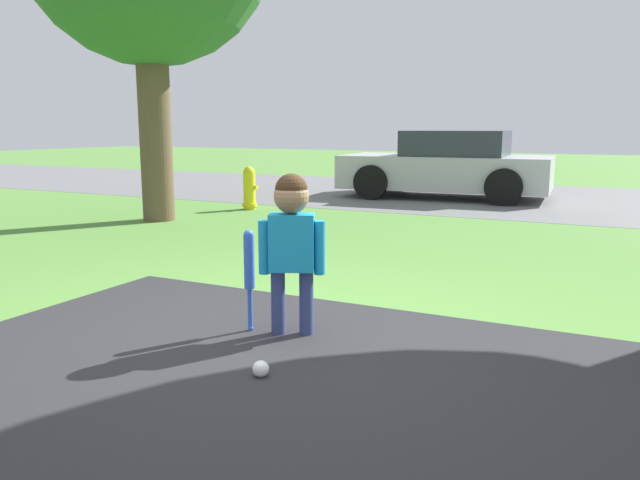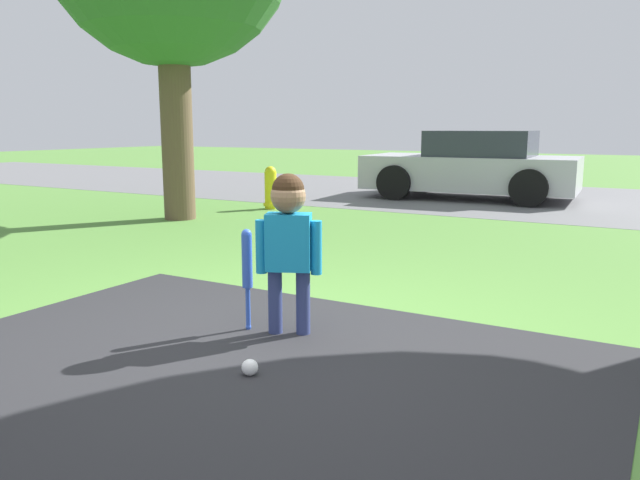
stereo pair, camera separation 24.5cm
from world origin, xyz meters
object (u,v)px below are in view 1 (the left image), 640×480
object	(u,v)px
fire_hydrant	(249,188)
sports_ball	(261,369)
child	(292,232)
baseball_bat	(249,266)
parked_car	(448,166)

from	to	relation	value
fire_hydrant	sports_ball	bearing A→B (deg)	-56.65
child	baseball_bat	world-z (taller)	child
sports_ball	fire_hydrant	xyz separation A→B (m)	(-3.84, 5.83, 0.30)
baseball_bat	parked_car	xyz separation A→B (m)	(-0.95, 8.32, 0.16)
sports_ball	parked_car	distance (m)	9.07
sports_ball	fire_hydrant	size ratio (longest dim) A/B	0.13
baseball_bat	child	bearing A→B (deg)	13.69
sports_ball	parked_car	world-z (taller)	parked_car
parked_car	baseball_bat	bearing A→B (deg)	92.84
child	sports_ball	size ratio (longest dim) A/B	11.50
baseball_bat	sports_ball	size ratio (longest dim) A/B	7.48
child	baseball_bat	xyz separation A→B (m)	(-0.28, -0.07, -0.24)
parked_car	sports_ball	bearing A→B (deg)	95.33
fire_hydrant	baseball_bat	bearing A→B (deg)	-57.10
fire_hydrant	parked_car	world-z (taller)	parked_car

